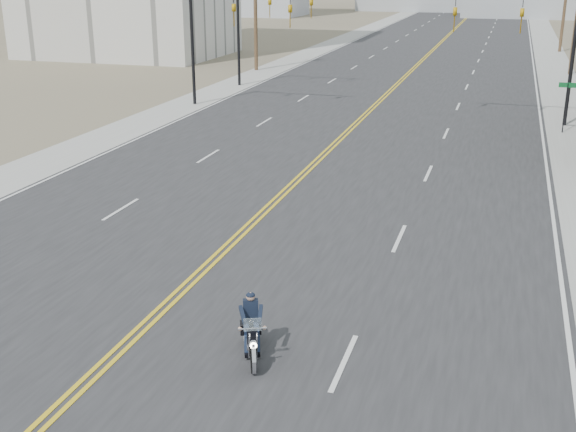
# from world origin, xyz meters

# --- Properties ---
(ground_plane) EXTENTS (400.00, 400.00, 0.00)m
(ground_plane) POSITION_xyz_m (0.00, 0.00, 0.00)
(ground_plane) COLOR #776D56
(ground_plane) RESTS_ON ground
(road) EXTENTS (20.00, 200.00, 0.01)m
(road) POSITION_xyz_m (0.00, 70.00, 0.01)
(road) COLOR #303033
(road) RESTS_ON ground
(sidewalk_left) EXTENTS (3.00, 200.00, 0.01)m
(sidewalk_left) POSITION_xyz_m (-11.50, 70.00, 0.01)
(sidewalk_left) COLOR #A5A5A0
(sidewalk_left) RESTS_ON ground
(sidewalk_right) EXTENTS (3.00, 200.00, 0.01)m
(sidewalk_right) POSITION_xyz_m (11.50, 70.00, 0.01)
(sidewalk_right) COLOR #A5A5A0
(sidewalk_right) RESTS_ON ground
(traffic_mast_left) EXTENTS (7.10, 0.26, 7.00)m
(traffic_mast_left) POSITION_xyz_m (-8.98, 32.00, 4.94)
(traffic_mast_left) COLOR black
(traffic_mast_left) RESTS_ON ground
(traffic_mast_right) EXTENTS (7.10, 0.26, 7.00)m
(traffic_mast_right) POSITION_xyz_m (8.98, 32.00, 4.94)
(traffic_mast_right) COLOR black
(traffic_mast_right) RESTS_ON ground
(traffic_mast_far) EXTENTS (6.10, 0.26, 7.00)m
(traffic_mast_far) POSITION_xyz_m (-9.31, 40.00, 4.87)
(traffic_mast_far) COLOR black
(traffic_mast_far) RESTS_ON ground
(street_sign) EXTENTS (0.90, 0.06, 2.62)m
(street_sign) POSITION_xyz_m (10.80, 30.00, 1.80)
(street_sign) COLOR black
(street_sign) RESTS_ON ground
(utility_pole_left) EXTENTS (2.20, 0.30, 10.50)m
(utility_pole_left) POSITION_xyz_m (-12.50, 48.00, 5.48)
(utility_pole_left) COLOR brown
(utility_pole_left) RESTS_ON ground
(motorcyclist) EXTENTS (1.45, 2.02, 1.45)m
(motorcyclist) POSITION_xyz_m (2.96, 3.70, 0.73)
(motorcyclist) COLOR black
(motorcyclist) RESTS_ON ground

